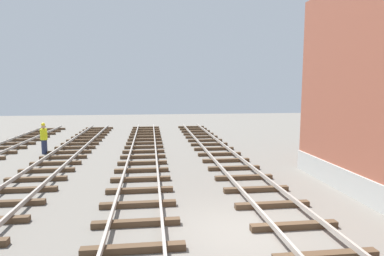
{
  "coord_description": "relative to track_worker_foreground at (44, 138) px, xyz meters",
  "views": [
    {
      "loc": [
        -2.44,
        -8.26,
        3.92
      ],
      "look_at": [
        -0.48,
        7.07,
        2.0
      ],
      "focal_mm": 30.57,
      "sensor_mm": 36.0,
      "label": 1
    }
  ],
  "objects": [
    {
      "name": "track_near_building",
      "position": [
        10.21,
        -11.79,
        -0.8
      ],
      "size": [
        2.5,
        48.19,
        0.32
      ],
      "color": "#4C3826",
      "rests_on": "ground"
    },
    {
      "name": "track_centre",
      "position": [
        5.83,
        -11.79,
        -0.8
      ],
      "size": [
        2.5,
        48.19,
        0.32
      ],
      "color": "#4C3826",
      "rests_on": "ground"
    },
    {
      "name": "ground_plane",
      "position": [
        8.72,
        -11.79,
        -0.93
      ],
      "size": [
        80.0,
        80.0,
        0.0
      ],
      "primitive_type": "plane",
      "color": "slate"
    },
    {
      "name": "track_worker_foreground",
      "position": [
        0.0,
        0.0,
        0.0
      ],
      "size": [
        0.4,
        0.4,
        1.87
      ],
      "color": "#262D4C",
      "rests_on": "ground"
    }
  ]
}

